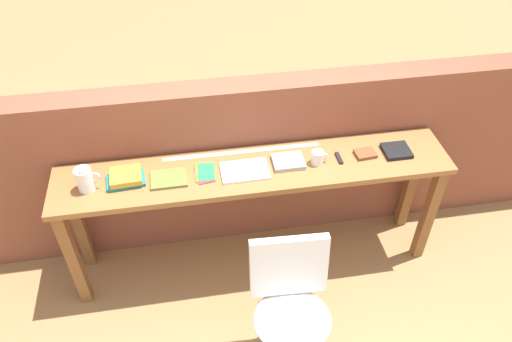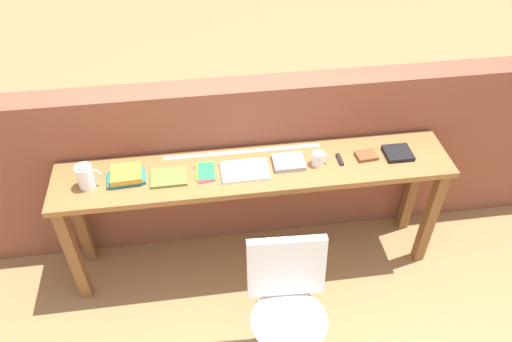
{
  "view_description": "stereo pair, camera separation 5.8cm",
  "coord_description": "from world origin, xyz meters",
  "views": [
    {
      "loc": [
        -0.37,
        -2.01,
        2.93
      ],
      "look_at": [
        0.0,
        0.25,
        0.9
      ],
      "focal_mm": 35.0,
      "sensor_mm": 36.0,
      "label": 1
    },
    {
      "loc": [
        -0.32,
        -2.01,
        2.93
      ],
      "look_at": [
        0.0,
        0.25,
        0.9
      ],
      "focal_mm": 35.0,
      "sensor_mm": 36.0,
      "label": 2
    }
  ],
  "objects": [
    {
      "name": "ground_plane",
      "position": [
        0.0,
        0.0,
        0.0
      ],
      "size": [
        40.0,
        40.0,
        0.0
      ],
      "primitive_type": "plane",
      "color": "#9E7547"
    },
    {
      "name": "brick_wall_back",
      "position": [
        0.0,
        0.64,
        0.64
      ],
      "size": [
        6.0,
        0.2,
        1.28
      ],
      "primitive_type": "cube",
      "color": "brown",
      "rests_on": "ground"
    },
    {
      "name": "sideboard",
      "position": [
        0.0,
        0.3,
        0.74
      ],
      "size": [
        2.5,
        0.44,
        0.88
      ],
      "color": "#996033",
      "rests_on": "ground"
    },
    {
      "name": "chair_white_moulded",
      "position": [
        0.08,
        -0.46,
        0.53
      ],
      "size": [
        0.46,
        0.47,
        0.89
      ],
      "color": "white",
      "rests_on": "ground"
    },
    {
      "name": "pitcher_white",
      "position": [
        -1.01,
        0.28,
        0.96
      ],
      "size": [
        0.14,
        0.1,
        0.18
      ],
      "color": "white",
      "rests_on": "sideboard"
    },
    {
      "name": "book_stack_leftmost",
      "position": [
        -0.79,
        0.31,
        0.91
      ],
      "size": [
        0.24,
        0.18,
        0.06
      ],
      "color": "#19757A",
      "rests_on": "sideboard"
    },
    {
      "name": "magazine_cycling",
      "position": [
        -0.53,
        0.28,
        0.89
      ],
      "size": [
        0.22,
        0.17,
        0.02
      ],
      "primitive_type": "cube",
      "rotation": [
        0.0,
        0.0,
        0.01
      ],
      "color": "olive",
      "rests_on": "sideboard"
    },
    {
      "name": "pamphlet_pile_colourful",
      "position": [
        -0.31,
        0.3,
        0.89
      ],
      "size": [
        0.13,
        0.19,
        0.01
      ],
      "color": "#3399D8",
      "rests_on": "sideboard"
    },
    {
      "name": "book_open_centre",
      "position": [
        -0.07,
        0.28,
        0.89
      ],
      "size": [
        0.3,
        0.2,
        0.02
      ],
      "primitive_type": "cube",
      "rotation": [
        0.0,
        0.0,
        0.01
      ],
      "color": "white",
      "rests_on": "sideboard"
    },
    {
      "name": "book_grey_hardcover",
      "position": [
        0.22,
        0.31,
        0.89
      ],
      "size": [
        0.2,
        0.16,
        0.03
      ],
      "primitive_type": "cube",
      "rotation": [
        0.0,
        0.0,
        -0.0
      ],
      "color": "#9E9EA3",
      "rests_on": "sideboard"
    },
    {
      "name": "mug",
      "position": [
        0.4,
        0.29,
        0.92
      ],
      "size": [
        0.11,
        0.08,
        0.09
      ],
      "color": "white",
      "rests_on": "sideboard"
    },
    {
      "name": "multitool_folded",
      "position": [
        0.54,
        0.3,
        0.89
      ],
      "size": [
        0.03,
        0.11,
        0.02
      ],
      "primitive_type": "cube",
      "rotation": [
        0.0,
        0.0,
        0.02
      ],
      "color": "black",
      "rests_on": "sideboard"
    },
    {
      "name": "leather_journal_brown",
      "position": [
        0.72,
        0.31,
        0.89
      ],
      "size": [
        0.14,
        0.11,
        0.02
      ],
      "primitive_type": "cube",
      "rotation": [
        0.0,
        0.0,
        0.09
      ],
      "color": "brown",
      "rests_on": "sideboard"
    },
    {
      "name": "book_repair_rightmost",
      "position": [
        0.93,
        0.3,
        0.89
      ],
      "size": [
        0.17,
        0.16,
        0.03
      ],
      "primitive_type": "cube",
      "rotation": [
        0.0,
        0.0,
        0.0
      ],
      "color": "black",
      "rests_on": "sideboard"
    },
    {
      "name": "ruler_metal_back_edge",
      "position": [
        -0.06,
        0.47,
        0.88
      ],
      "size": [
        1.02,
        0.03,
        0.0
      ],
      "primitive_type": "cube",
      "color": "silver",
      "rests_on": "sideboard"
    }
  ]
}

